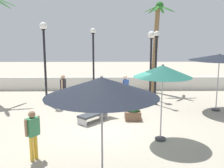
# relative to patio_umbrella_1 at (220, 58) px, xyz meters

# --- Properties ---
(ground_plane) EXTENTS (56.00, 56.00, 0.00)m
(ground_plane) POSITION_rel_patio_umbrella_1_xyz_m (-5.27, -2.99, -2.68)
(ground_plane) COLOR #B2A893
(boundary_wall) EXTENTS (25.20, 0.30, 0.91)m
(boundary_wall) POSITION_rel_patio_umbrella_1_xyz_m (-5.27, 5.18, -2.22)
(boundary_wall) COLOR silver
(boundary_wall) RESTS_ON ground_plane
(patio_umbrella_1) EXTENTS (2.95, 2.95, 2.90)m
(patio_umbrella_1) POSITION_rel_patio_umbrella_1_xyz_m (0.00, 0.00, 0.00)
(patio_umbrella_1) COLOR #333338
(patio_umbrella_1) RESTS_ON ground_plane
(patio_umbrella_2) EXTENTS (2.04, 2.04, 2.78)m
(patio_umbrella_2) POSITION_rel_patio_umbrella_1_xyz_m (-3.56, -3.80, -0.17)
(patio_umbrella_2) COLOR #333338
(patio_umbrella_2) RESTS_ON ground_plane
(patio_umbrella_3) EXTENTS (2.82, 2.82, 2.80)m
(patio_umbrella_3) POSITION_rel_patio_umbrella_1_xyz_m (-5.60, -6.56, -0.18)
(patio_umbrella_3) COLOR #333338
(patio_umbrella_3) RESTS_ON ground_plane
(palm_tree_1) EXTENTS (2.05, 1.90, 5.87)m
(palm_tree_1) POSITION_rel_patio_umbrella_1_xyz_m (-2.34, 4.46, 0.87)
(palm_tree_1) COLOR olive
(palm_tree_1) RESTS_ON ground_plane
(lamp_post_0) EXTENTS (0.30, 0.30, 3.98)m
(lamp_post_0) POSITION_rel_patio_umbrella_1_xyz_m (-2.90, 1.26, -0.53)
(lamp_post_0) COLOR black
(lamp_post_0) RESTS_ON ground_plane
(lamp_post_1) EXTENTS (0.33, 0.33, 4.20)m
(lamp_post_1) POSITION_rel_patio_umbrella_1_xyz_m (-6.40, 3.86, -0.26)
(lamp_post_1) COLOR black
(lamp_post_1) RESTS_ON ground_plane
(lamp_post_2) EXTENTS (0.39, 0.39, 4.44)m
(lamp_post_2) POSITION_rel_patio_umbrella_1_xyz_m (-8.88, 1.40, 0.16)
(lamp_post_2) COLOR black
(lamp_post_2) RESTS_ON ground_plane
(lamp_post_3) EXTENTS (0.42, 0.42, 4.00)m
(lamp_post_3) POSITION_rel_patio_umbrella_1_xyz_m (-2.97, 2.52, -0.00)
(lamp_post_3) COLOR black
(lamp_post_3) RESTS_ON ground_plane
(lounge_chair_0) EXTENTS (1.67, 1.77, 0.84)m
(lounge_chair_0) POSITION_rel_patio_umbrella_1_xyz_m (-5.96, -1.54, -2.29)
(lounge_chair_0) COLOR #B7B7BC
(lounge_chair_0) RESTS_ON ground_plane
(guest_0) EXTENTS (0.40, 0.48, 1.55)m
(guest_0) POSITION_rel_patio_umbrella_1_xyz_m (-7.72, -5.30, -1.75)
(guest_0) COLOR gold
(guest_0) RESTS_ON ground_plane
(guest_1) EXTENTS (0.42, 0.43, 1.63)m
(guest_1) POSITION_rel_patio_umbrella_1_xyz_m (-4.55, 1.11, -1.69)
(guest_1) COLOR #D8333F
(guest_1) RESTS_ON ground_plane
(guest_2) EXTENTS (0.27, 0.56, 1.68)m
(guest_2) POSITION_rel_patio_umbrella_1_xyz_m (-7.87, 1.06, -1.65)
(guest_2) COLOR silver
(guest_2) RESTS_ON ground_plane
(planter) EXTENTS (0.70, 0.70, 0.85)m
(planter) POSITION_rel_patio_umbrella_1_xyz_m (-4.35, -1.40, -2.29)
(planter) COLOR brown
(planter) RESTS_ON ground_plane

